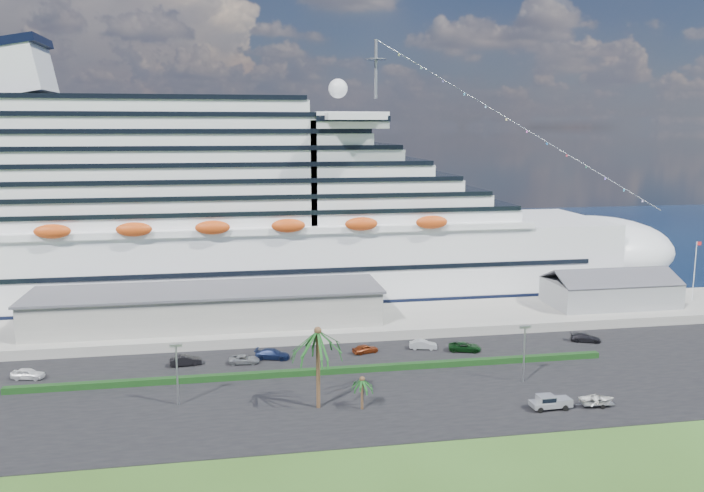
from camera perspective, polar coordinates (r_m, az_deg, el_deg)
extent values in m
plane|color=#314F1A|center=(89.78, 4.06, -13.85)|extent=(420.00, 420.00, 0.00)
cube|color=black|center=(99.65, 2.50, -11.34)|extent=(140.00, 38.00, 0.12)
cube|color=gray|center=(126.39, -0.34, -6.31)|extent=(240.00, 20.00, 1.80)
cube|color=black|center=(213.74, -4.37, 0.09)|extent=(420.00, 160.00, 0.02)
cube|color=silver|center=(146.42, -9.67, -1.35)|extent=(160.00, 30.00, 16.00)
ellipsoid|color=silver|center=(166.96, 18.95, -0.38)|extent=(40.00, 30.00, 16.00)
cube|color=black|center=(147.87, -9.59, -3.94)|extent=(164.00, 30.60, 2.40)
cube|color=silver|center=(144.34, -14.72, 6.95)|extent=(128.00, 26.00, 24.80)
cube|color=silver|center=(145.56, -0.85, 10.36)|extent=(14.00, 38.00, 3.20)
cube|color=silver|center=(149.53, -26.05, 13.06)|extent=(11.58, 14.00, 11.58)
cylinder|color=gray|center=(147.35, 2.00, 14.48)|extent=(0.70, 0.70, 12.00)
ellipsoid|color=#C54312|center=(129.26, -11.51, 1.52)|extent=(90.00, 2.40, 2.60)
ellipsoid|color=#C54312|center=(160.60, -11.24, 3.12)|extent=(90.00, 2.40, 2.60)
cube|color=black|center=(146.27, -9.67, -1.05)|extent=(144.00, 30.40, 0.90)
cube|color=gray|center=(123.81, -11.87, -5.00)|extent=(60.00, 14.00, 6.00)
cube|color=#4C4C54|center=(123.07, -11.92, -3.60)|extent=(61.00, 15.00, 0.40)
cube|color=gray|center=(143.39, 20.66, -3.65)|extent=(24.00, 12.00, 4.80)
cube|color=#4C4C54|center=(140.13, 21.36, -2.48)|extent=(24.00, 6.31, 2.74)
cube|color=#4C4C54|center=(145.16, 20.15, -2.00)|extent=(24.00, 6.31, 2.74)
cylinder|color=silver|center=(152.54, 26.58, -1.89)|extent=(0.16, 0.16, 12.00)
cube|color=red|center=(151.91, 26.89, 0.19)|extent=(1.00, 0.04, 0.70)
cube|color=black|center=(102.80, -2.54, -10.36)|extent=(88.00, 1.10, 0.90)
cylinder|color=gray|center=(93.66, -14.33, -10.41)|extent=(0.24, 0.24, 8.00)
cube|color=gray|center=(92.34, -14.43, -8.02)|extent=(1.60, 0.35, 0.35)
cylinder|color=gray|center=(101.63, 14.11, -8.78)|extent=(0.24, 0.24, 8.00)
cube|color=gray|center=(100.42, 14.21, -6.56)|extent=(1.60, 0.35, 0.35)
cylinder|color=#47301E|center=(89.77, -2.84, -10.23)|extent=(0.54, 0.54, 10.50)
sphere|color=#47301E|center=(88.11, -2.87, -7.02)|extent=(0.98, 0.98, 0.98)
cylinder|color=#47301E|center=(90.31, 0.85, -12.24)|extent=(0.35, 0.35, 4.20)
sphere|color=#47301E|center=(89.55, 0.85, -10.99)|extent=(0.73, 0.73, 0.73)
imported|color=white|center=(111.14, -25.34, -9.57)|extent=(4.95, 2.82, 1.59)
imported|color=black|center=(109.14, -13.67, -9.23)|extent=(4.96, 2.24, 1.58)
imported|color=gray|center=(108.30, -8.93, -9.30)|extent=(4.86, 2.57, 1.30)
imported|color=#121D41|center=(109.73, -6.63, -8.91)|extent=(5.88, 3.74, 1.59)
imported|color=maroon|center=(111.69, 1.11, -8.54)|extent=(4.52, 2.76, 1.44)
imported|color=#ADB1B5|center=(114.23, 5.93, -8.16)|extent=(4.77, 2.62, 1.49)
imported|color=black|center=(114.10, 9.36, -8.27)|extent=(5.72, 3.77, 1.46)
imported|color=black|center=(123.87, 18.84, -7.22)|extent=(5.37, 3.85, 1.44)
cylinder|color=black|center=(92.93, 15.38, -13.01)|extent=(0.79, 0.30, 0.78)
cylinder|color=black|center=(94.48, 14.89, -12.60)|extent=(0.79, 0.30, 0.78)
cylinder|color=black|center=(94.38, 17.31, -12.74)|extent=(0.79, 0.30, 0.78)
cylinder|color=black|center=(95.90, 16.80, -12.35)|extent=(0.79, 0.30, 0.78)
cube|color=silver|center=(94.34, 16.19, -12.47)|extent=(5.34, 2.12, 0.68)
cube|color=silver|center=(94.81, 16.99, -12.14)|extent=(2.41, 1.98, 0.54)
cube|color=silver|center=(93.80, 15.83, -12.13)|extent=(2.21, 1.93, 0.93)
cube|color=black|center=(93.77, 15.83, -12.08)|extent=(2.02, 1.97, 0.54)
cube|color=silver|center=(93.34, 14.93, -12.53)|extent=(0.94, 1.89, 0.34)
cube|color=gray|center=(96.94, 19.70, -12.19)|extent=(4.30, 1.82, 0.11)
cylinder|color=gray|center=(96.04, 18.68, -12.34)|extent=(2.01, 0.20, 0.07)
cylinder|color=black|center=(96.53, 20.13, -12.45)|extent=(0.60, 0.24, 0.59)
cylinder|color=black|center=(97.85, 19.64, -12.11)|extent=(0.60, 0.24, 0.59)
imported|color=silver|center=(96.74, 19.71, -11.90)|extent=(4.84, 3.60, 0.96)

